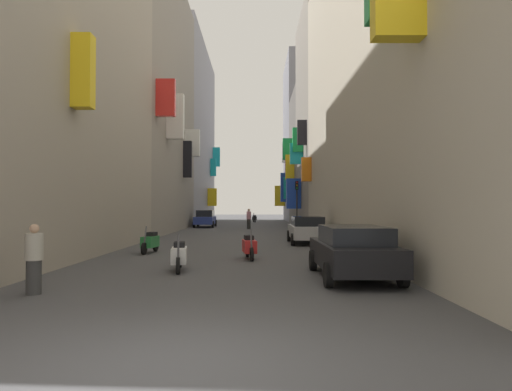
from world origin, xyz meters
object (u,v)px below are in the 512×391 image
parked_car_silver (308,229)px  scooter_black (256,218)px  scooter_red (251,246)px  pedestrian_crossing (36,259)px  pedestrian_near_left (250,219)px  parked_car_black (354,250)px  scooter_green (152,242)px  parked_car_blue (206,218)px  traffic_light_near_corner (298,196)px  scooter_white (180,255)px

parked_car_silver → scooter_black: 31.40m
parked_car_silver → scooter_red: (-2.90, -6.91, -0.28)m
pedestrian_crossing → pedestrian_near_left: size_ratio=0.90×
pedestrian_crossing → parked_car_black: bearing=16.4°
scooter_green → parked_car_silver: bearing=34.3°
parked_car_blue → scooter_green: parked_car_blue is taller
parked_car_silver → parked_car_blue: (-7.38, 18.50, 0.06)m
parked_car_black → parked_car_blue: 30.75m
pedestrian_crossing → traffic_light_near_corner: size_ratio=0.38×
scooter_green → traffic_light_near_corner: (7.90, 20.21, 2.35)m
parked_car_silver → scooter_green: bearing=-145.7°
scooter_green → pedestrian_crossing: 8.79m
scooter_red → scooter_white: (-2.06, -3.02, 0.00)m
parked_car_black → scooter_green: 9.58m
pedestrian_near_left → parked_car_black: bearing=-83.0°
pedestrian_crossing → traffic_light_near_corner: traffic_light_near_corner is taller
parked_car_silver → parked_car_blue: parked_car_blue is taller
parked_car_black → scooter_red: bearing=122.5°
parked_car_blue → pedestrian_crossing: 32.07m
parked_car_black → parked_car_blue: bearing=103.8°
scooter_red → scooter_black: size_ratio=1.03×
scooter_white → pedestrian_crossing: bearing=-125.3°
scooter_white → parked_car_black: bearing=-16.3°
scooter_green → pedestrian_crossing: size_ratio=1.22×
parked_car_silver → pedestrian_crossing: pedestrian_crossing is taller
parked_car_silver → parked_car_blue: 19.92m
parked_car_silver → scooter_white: 11.10m
scooter_red → scooter_white: 3.66m
pedestrian_crossing → parked_car_blue: bearing=89.7°
parked_car_silver → scooter_white: size_ratio=2.19×
parked_car_blue → pedestrian_crossing: (-0.16, -32.07, -0.05)m
scooter_green → pedestrian_near_left: 19.86m
scooter_green → pedestrian_crossing: (-0.50, -8.77, 0.30)m
scooter_red → parked_car_blue: bearing=100.0°
parked_car_black → traffic_light_near_corner: 26.87m
pedestrian_near_left → traffic_light_near_corner: bearing=9.8°
scooter_white → parked_car_blue: bearing=94.9°
scooter_black → pedestrian_near_left: size_ratio=1.05×
parked_car_silver → pedestrian_crossing: bearing=-119.0°
scooter_black → scooter_white: (-2.10, -41.20, 0.00)m
scooter_red → scooter_white: size_ratio=0.98×
scooter_red → pedestrian_near_left: size_ratio=1.09×
scooter_red → scooter_green: size_ratio=1.00×
parked_car_silver → pedestrian_crossing: 15.51m
parked_car_silver → scooter_green: size_ratio=2.22×
parked_car_silver → traffic_light_near_corner: traffic_light_near_corner is taller
parked_car_silver → pedestrian_near_left: 15.06m
parked_car_black → scooter_black: bearing=93.8°
traffic_light_near_corner → parked_car_silver: bearing=-93.2°
parked_car_blue → scooter_green: (0.35, -23.30, -0.34)m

